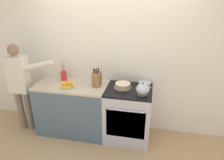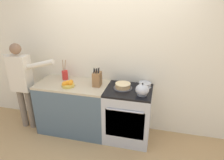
{
  "view_description": "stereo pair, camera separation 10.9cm",
  "coord_description": "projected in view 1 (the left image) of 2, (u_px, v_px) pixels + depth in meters",
  "views": [
    {
      "loc": [
        0.61,
        -2.51,
        2.24
      ],
      "look_at": [
        0.03,
        0.28,
        1.05
      ],
      "focal_mm": 32.0,
      "sensor_mm": 36.0,
      "label": 1
    },
    {
      "loc": [
        0.72,
        -2.48,
        2.24
      ],
      "look_at": [
        0.03,
        0.28,
        1.05
      ],
      "focal_mm": 32.0,
      "sensor_mm": 36.0,
      "label": 2
    }
  ],
  "objects": [
    {
      "name": "ground_plane",
      "position": [
        106.0,
        146.0,
        3.25
      ],
      "size": [
        16.0,
        16.0,
        0.0
      ],
      "primitive_type": "plane",
      "color": "tan"
    },
    {
      "name": "wall_back",
      "position": [
        114.0,
        58.0,
        3.33
      ],
      "size": [
        8.0,
        0.04,
        2.6
      ],
      "color": "silver",
      "rests_on": "ground_plane"
    },
    {
      "name": "counter_cabinet",
      "position": [
        73.0,
        108.0,
        3.48
      ],
      "size": [
        1.19,
        0.63,
        0.9
      ],
      "color": "#4C6070",
      "rests_on": "ground_plane"
    },
    {
      "name": "stove_range",
      "position": [
        128.0,
        114.0,
        3.3
      ],
      "size": [
        0.73,
        0.66,
        0.9
      ],
      "color": "#B7BABF",
      "rests_on": "ground_plane"
    },
    {
      "name": "layer_cake",
      "position": [
        123.0,
        86.0,
        3.16
      ],
      "size": [
        0.3,
        0.3,
        0.08
      ],
      "color": "#4C4C51",
      "rests_on": "stove_range"
    },
    {
      "name": "tea_kettle",
      "position": [
        143.0,
        89.0,
        2.94
      ],
      "size": [
        0.24,
        0.2,
        0.19
      ],
      "color": "#B7BABF",
      "rests_on": "stove_range"
    },
    {
      "name": "mixing_bowl",
      "position": [
        144.0,
        84.0,
        3.24
      ],
      "size": [
        0.2,
        0.2,
        0.07
      ],
      "color": "#B7BABF",
      "rests_on": "stove_range"
    },
    {
      "name": "knife_block",
      "position": [
        97.0,
        79.0,
        3.21
      ],
      "size": [
        0.12,
        0.17,
        0.31
      ],
      "color": "olive",
      "rests_on": "counter_cabinet"
    },
    {
      "name": "utensil_crock",
      "position": [
        64.0,
        75.0,
        3.45
      ],
      "size": [
        0.1,
        0.1,
        0.35
      ],
      "color": "red",
      "rests_on": "counter_cabinet"
    },
    {
      "name": "fruit_bowl",
      "position": [
        68.0,
        85.0,
        3.18
      ],
      "size": [
        0.21,
        0.21,
        0.11
      ],
      "color": "gold",
      "rests_on": "counter_cabinet"
    },
    {
      "name": "person_baker",
      "position": [
        20.0,
        82.0,
        3.34
      ],
      "size": [
        0.91,
        0.2,
        1.56
      ],
      "rotation": [
        0.0,
        0.0,
        -0.05
      ],
      "color": "#7A6B5B",
      "rests_on": "ground_plane"
    }
  ]
}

